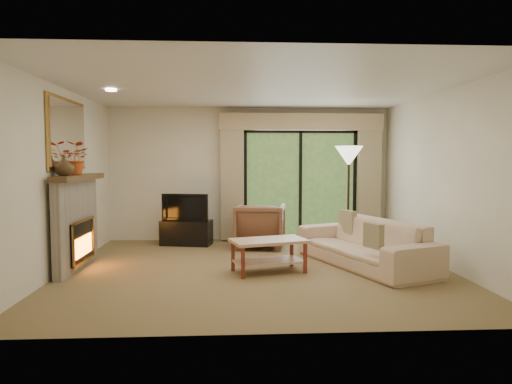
{
  "coord_description": "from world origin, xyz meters",
  "views": [
    {
      "loc": [
        -0.38,
        -6.53,
        1.58
      ],
      "look_at": [
        0.0,
        0.3,
        1.1
      ],
      "focal_mm": 32.0,
      "sensor_mm": 36.0,
      "label": 1
    }
  ],
  "objects": [
    {
      "name": "curtain_left",
      "position": [
        -0.35,
        2.34,
        1.2
      ],
      "size": [
        0.45,
        0.18,
        2.35
      ],
      "primitive_type": "cube",
      "color": "tan",
      "rests_on": "floor"
    },
    {
      "name": "wall_front",
      "position": [
        0.0,
        -2.5,
        1.3
      ],
      "size": [
        5.0,
        0.0,
        5.0
      ],
      "primitive_type": "plane",
      "rotation": [
        -1.57,
        0.0,
        0.0
      ],
      "color": "beige",
      "rests_on": "ground"
    },
    {
      "name": "branches",
      "position": [
        -2.61,
        0.19,
        1.61
      ],
      "size": [
        0.48,
        0.43,
        0.47
      ],
      "primitive_type": "imported",
      "rotation": [
        0.0,
        0.0,
        -0.16
      ],
      "color": "#BD491B",
      "rests_on": "fireplace"
    },
    {
      "name": "media_console",
      "position": [
        -1.21,
        1.95,
        0.23
      ],
      "size": [
        0.99,
        0.59,
        0.46
      ],
      "primitive_type": "cube",
      "rotation": [
        0.0,
        0.0,
        -0.2
      ],
      "color": "black",
      "rests_on": "floor"
    },
    {
      "name": "coffee_table",
      "position": [
        0.15,
        -0.2,
        0.23
      ],
      "size": [
        1.15,
        0.84,
        0.47
      ],
      "primitive_type": null,
      "rotation": [
        0.0,
        0.0,
        0.28
      ],
      "color": "tan",
      "rests_on": "floor"
    },
    {
      "name": "wall_left",
      "position": [
        -2.75,
        0.0,
        1.3
      ],
      "size": [
        0.0,
        5.0,
        5.0
      ],
      "primitive_type": "plane",
      "rotation": [
        1.57,
        0.0,
        1.57
      ],
      "color": "beige",
      "rests_on": "ground"
    },
    {
      "name": "ceiling",
      "position": [
        0.0,
        0.0,
        2.6
      ],
      "size": [
        5.5,
        5.5,
        0.0
      ],
      "primitive_type": "plane",
      "rotation": [
        3.14,
        0.0,
        0.0
      ],
      "color": "silver",
      "rests_on": "ground"
    },
    {
      "name": "floor_lamp",
      "position": [
        1.71,
        1.44,
        0.91
      ],
      "size": [
        0.54,
        0.54,
        1.83
      ],
      "primitive_type": null,
      "rotation": [
        0.0,
        0.0,
        -0.11
      ],
      "color": "#FFF1CE",
      "rests_on": "floor"
    },
    {
      "name": "sofa",
      "position": [
        1.61,
        0.1,
        0.35
      ],
      "size": [
        1.71,
        2.55,
        0.69
      ],
      "primitive_type": "imported",
      "rotation": [
        0.0,
        0.0,
        -1.21
      ],
      "color": "#D2B292",
      "rests_on": "floor"
    },
    {
      "name": "curtain_right",
      "position": [
        2.35,
        2.34,
        1.2
      ],
      "size": [
        0.45,
        0.18,
        2.35
      ],
      "primitive_type": "cube",
      "color": "tan",
      "rests_on": "floor"
    },
    {
      "name": "vase",
      "position": [
        -2.61,
        -0.28,
        1.51
      ],
      "size": [
        0.31,
        0.31,
        0.27
      ],
      "primitive_type": "imported",
      "rotation": [
        0.0,
        0.0,
        -0.22
      ],
      "color": "#4A341C",
      "rests_on": "fireplace"
    },
    {
      "name": "armchair",
      "position": [
        0.15,
        1.61,
        0.4
      ],
      "size": [
        0.99,
        1.01,
        0.8
      ],
      "primitive_type": "imported",
      "rotation": [
        0.0,
        0.0,
        2.97
      ],
      "color": "brown",
      "rests_on": "floor"
    },
    {
      "name": "fireplace",
      "position": [
        -2.63,
        0.2,
        0.69
      ],
      "size": [
        0.24,
        1.7,
        1.37
      ],
      "primitive_type": null,
      "color": "gray",
      "rests_on": "floor"
    },
    {
      "name": "sliding_door",
      "position": [
        1.0,
        2.45,
        1.1
      ],
      "size": [
        2.26,
        0.1,
        2.16
      ],
      "primitive_type": null,
      "color": "black",
      "rests_on": "floor"
    },
    {
      "name": "cornice",
      "position": [
        1.0,
        2.36,
        2.32
      ],
      "size": [
        3.2,
        0.24,
        0.32
      ],
      "primitive_type": "cube",
      "color": "tan",
      "rests_on": "wall_back"
    },
    {
      "name": "tv",
      "position": [
        -1.21,
        1.95,
        0.71
      ],
      "size": [
        0.88,
        0.29,
        0.5
      ],
      "primitive_type": "imported",
      "rotation": [
        0.0,
        0.0,
        -0.2
      ],
      "color": "black",
      "rests_on": "media_console"
    },
    {
      "name": "wall_right",
      "position": [
        2.75,
        0.0,
        1.3
      ],
      "size": [
        0.0,
        5.0,
        5.0
      ],
      "primitive_type": "plane",
      "rotation": [
        1.57,
        0.0,
        -1.57
      ],
      "color": "beige",
      "rests_on": "ground"
    },
    {
      "name": "pillow_near",
      "position": [
        1.53,
        -0.58,
        0.57
      ],
      "size": [
        0.2,
        0.34,
        0.33
      ],
      "primitive_type": "cube",
      "rotation": [
        0.0,
        0.0,
        0.36
      ],
      "color": "brown",
      "rests_on": "sofa"
    },
    {
      "name": "floor",
      "position": [
        0.0,
        0.0,
        0.0
      ],
      "size": [
        5.5,
        5.5,
        0.0
      ],
      "primitive_type": "plane",
      "color": "olive",
      "rests_on": "ground"
    },
    {
      "name": "wall_back",
      "position": [
        0.0,
        2.5,
        1.3
      ],
      "size": [
        5.0,
        0.0,
        5.0
      ],
      "primitive_type": "plane",
      "rotation": [
        1.57,
        0.0,
        0.0
      ],
      "color": "beige",
      "rests_on": "ground"
    },
    {
      "name": "mirror",
      "position": [
        -2.71,
        0.2,
        1.95
      ],
      "size": [
        0.07,
        1.45,
        1.02
      ],
      "primitive_type": null,
      "color": "#B8863D",
      "rests_on": "wall_left"
    },
    {
      "name": "pillow_far",
      "position": [
        1.53,
        0.79,
        0.58
      ],
      "size": [
        0.22,
        0.38,
        0.37
      ],
      "primitive_type": "cube",
      "rotation": [
        0.0,
        0.0,
        0.36
      ],
      "color": "brown",
      "rests_on": "sofa"
    }
  ]
}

